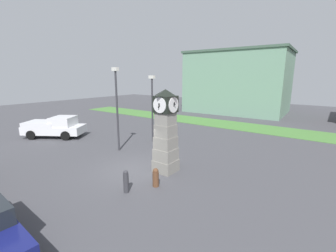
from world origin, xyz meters
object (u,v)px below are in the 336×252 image
Objects in this scene: pickup_truck at (55,127)px; street_lamp_far_side at (152,104)px; clock_tower at (166,133)px; bollard_near_tower at (156,177)px; street_lamp_near_road at (117,104)px; bollard_mid_row at (126,181)px.

pickup_truck is 1.00× the size of street_lamp_far_side.
bollard_near_tower is (0.71, -1.76, -1.76)m from clock_tower.
street_lamp_near_road reaches higher than pickup_truck.
street_lamp_far_side reaches higher than bollard_near_tower.
bollard_mid_row is at bearing -90.44° from clock_tower.
pickup_truck is at bearing 165.95° from bollard_mid_row.
bollard_near_tower is 1.47m from bollard_mid_row.
pickup_truck reaches higher than bollard_mid_row.
clock_tower is 0.79× the size of street_lamp_near_road.
bollard_mid_row is at bearing -58.13° from street_lamp_far_side.
street_lamp_near_road is (-5.02, 0.95, 1.21)m from clock_tower.
bollard_near_tower is 0.17× the size of street_lamp_far_side.
street_lamp_near_road is (-4.99, 3.98, 2.89)m from bollard_mid_row.
street_lamp_far_side is (0.51, 3.24, -0.27)m from street_lamp_near_road.
street_lamp_far_side reaches higher than clock_tower.
bollard_near_tower is at bearing -25.30° from street_lamp_near_road.
clock_tower reaches higher than pickup_truck.
pickup_truck is at bearing -152.78° from street_lamp_far_side.
clock_tower is at bearing 89.56° from bollard_mid_row.
pickup_truck is at bearing 179.59° from clock_tower.
street_lamp_near_road reaches higher than bollard_mid_row.
street_lamp_far_side reaches higher than pickup_truck.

